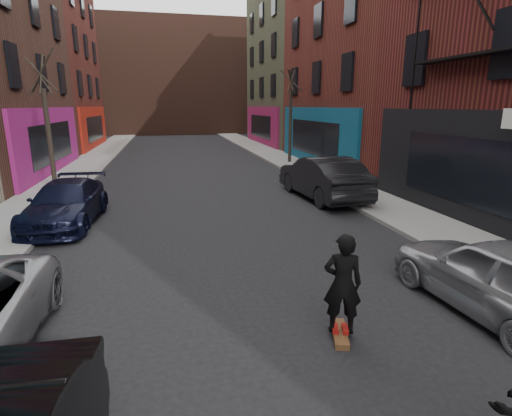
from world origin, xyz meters
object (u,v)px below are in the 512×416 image
parked_right_far (499,277)px  skateboarder (343,284)px  parked_left_end (66,203)px  skateboard (340,334)px  tree_right_far (291,107)px  parked_right_end (322,177)px  tree_left_far (46,111)px

parked_right_far → skateboarder: (-3.00, -0.08, 0.21)m
parked_left_end → parked_right_far: 11.61m
skateboarder → skateboard: bearing=-0.0°
tree_right_far → skateboarder: (-5.09, -19.04, -2.61)m
tree_right_far → skateboard: 20.02m
parked_right_end → skateboard: bearing=65.7°
parked_right_end → skateboarder: 10.00m
parked_right_end → skateboard: size_ratio=6.43×
tree_left_far → tree_right_far: (12.40, 6.00, 0.15)m
parked_right_far → skateboard: (-3.00, -0.08, -0.66)m
parked_right_end → skateboarder: size_ratio=3.13×
parked_right_end → parked_right_far: bearing=83.1°
tree_right_far → parked_right_end: (-1.66, -9.65, -2.68)m
tree_right_far → parked_right_far: bearing=-96.3°
parked_right_far → skateboard: 3.08m
parked_left_end → parked_right_end: size_ratio=0.89×
parked_left_end → skateboard: 9.65m
tree_right_far → parked_right_far: size_ratio=1.63×
skateboard → skateboarder: size_ratio=0.49×
tree_left_far → parked_left_end: tree_left_far is taller
tree_right_far → tree_left_far: bearing=-154.2°
tree_left_far → tree_right_far: tree_right_far is taller
tree_right_far → parked_right_end: size_ratio=1.32×
parked_right_far → parked_right_end: parked_right_end is taller
skateboard → skateboarder: (0.00, 0.00, 0.87)m
tree_left_far → parked_left_end: bearing=-73.2°
tree_right_far → parked_right_end: tree_right_far is taller
parked_right_end → skateboarder: (-3.43, -9.39, 0.08)m
parked_left_end → skateboarder: skateboarder is taller
parked_right_far → skateboarder: bearing=-2.4°
tree_left_far → skateboard: (7.31, -13.04, -3.33)m
parked_left_end → skateboard: (5.71, -7.75, -0.62)m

